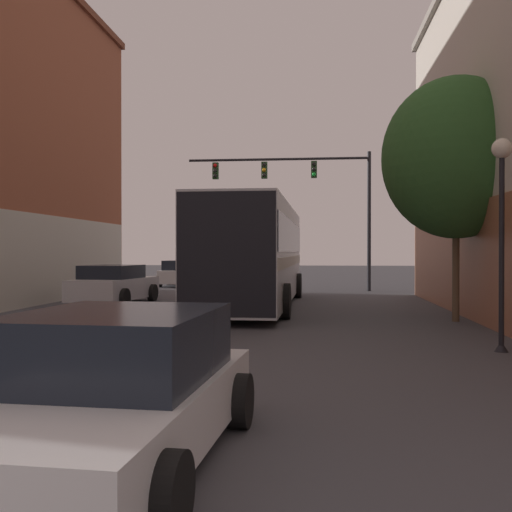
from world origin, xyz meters
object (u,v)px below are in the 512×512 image
at_px(parked_car_left_mid, 181,274).
at_px(traffic_signal_gantry, 308,187).
at_px(bus, 255,251).
at_px(street_lamp, 502,211).
at_px(street_tree_near, 456,158).
at_px(hatchback_foreground, 111,391).
at_px(parked_car_left_near, 114,285).

bearing_deg(parked_car_left_mid, traffic_signal_gantry, -116.30).
bearing_deg(parked_car_left_mid, bus, -156.99).
height_order(bus, street_lamp, street_lamp).
height_order(parked_car_left_mid, street_tree_near, street_tree_near).
relative_size(hatchback_foreground, traffic_signal_gantry, 0.47).
relative_size(hatchback_foreground, street_lamp, 1.03).
height_order(parked_car_left_near, traffic_signal_gantry, traffic_signal_gantry).
bearing_deg(traffic_signal_gantry, parked_car_left_mid, 155.11).
bearing_deg(street_tree_near, bus, 146.56).
relative_size(parked_car_left_near, traffic_signal_gantry, 0.49).
height_order(bus, parked_car_left_near, bus).
xyz_separation_m(hatchback_foreground, parked_car_left_mid, (-5.59, 26.88, 0.05)).
relative_size(hatchback_foreground, street_tree_near, 0.62).
distance_m(bus, traffic_signal_gantry, 9.15).
height_order(parked_car_left_near, parked_car_left_mid, same).
relative_size(parked_car_left_mid, street_tree_near, 0.60).
relative_size(bus, street_tree_near, 1.87).
xyz_separation_m(parked_car_left_mid, street_lamp, (10.86, -20.47, 1.96)).
distance_m(bus, parked_car_left_near, 5.36).
xyz_separation_m(hatchback_foreground, parked_car_left_near, (-5.47, 15.71, 0.05)).
distance_m(bus, parked_car_left_mid, 12.90).
bearing_deg(street_lamp, traffic_signal_gantry, 102.77).
height_order(hatchback_foreground, street_tree_near, street_tree_near).
bearing_deg(bus, hatchback_foreground, -178.18).
relative_size(traffic_signal_gantry, street_lamp, 2.20).
xyz_separation_m(parked_car_left_mid, street_tree_near, (11.13, -15.53, 3.73)).
bearing_deg(parked_car_left_mid, street_lamp, -153.47).
xyz_separation_m(bus, hatchback_foreground, (0.28, -15.19, -1.29)).
bearing_deg(street_lamp, hatchback_foreground, -129.44).
bearing_deg(bus, street_tree_near, -122.69).
bearing_deg(parked_car_left_mid, hatchback_foreground, -169.66).
relative_size(parked_car_left_near, parked_car_left_mid, 1.08).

